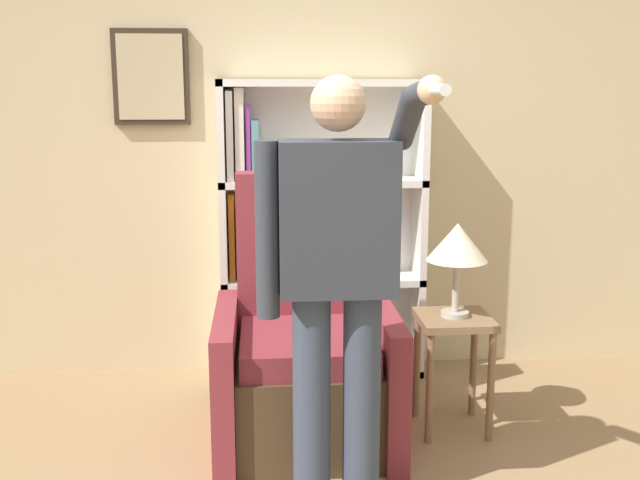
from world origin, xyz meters
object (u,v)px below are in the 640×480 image
object	(u,v)px
bookcase	(302,235)
armchair	(305,359)
side_table	(454,342)
table_lamp	(457,245)
person_standing	(337,271)

from	to	relation	value
bookcase	armchair	size ratio (longest dim) A/B	1.36
bookcase	side_table	bearing A→B (deg)	-49.15
bookcase	table_lamp	distance (m)	1.08
side_table	armchair	bearing A→B (deg)	-179.37
person_standing	side_table	bearing A→B (deg)	46.64
person_standing	side_table	distance (m)	1.09
armchair	person_standing	xyz separation A→B (m)	(0.08, -0.68, 0.60)
side_table	table_lamp	bearing A→B (deg)	0.00
armchair	bookcase	bearing A→B (deg)	87.83
bookcase	table_lamp	bearing A→B (deg)	-49.15
table_lamp	armchair	bearing A→B (deg)	-179.37
person_standing	table_lamp	distance (m)	0.95
bookcase	side_table	xyz separation A→B (m)	(0.70, -0.81, -0.39)
bookcase	person_standing	world-z (taller)	same
armchair	person_standing	size ratio (longest dim) A/B	0.74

